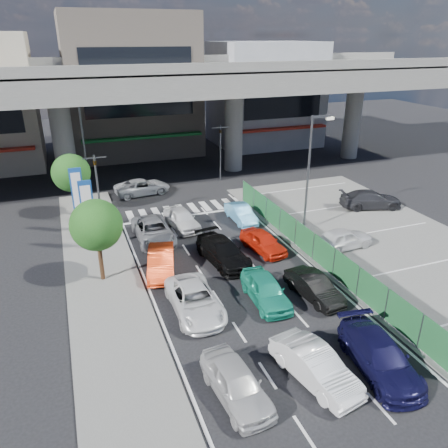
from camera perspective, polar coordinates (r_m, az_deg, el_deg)
name	(u,v)px	position (r m, az deg, el deg)	size (l,w,h in m)	color
ground	(246,293)	(23.67, 2.84, -8.97)	(120.00, 120.00, 0.00)	black
parking_lot	(388,245)	(30.58, 20.63, -2.59)	(12.00, 28.00, 0.06)	#60605D
sidewalk_left	(103,279)	(25.63, -15.49, -6.99)	(4.00, 30.00, 0.12)	#60605D
fence_run	(322,254)	(26.26, 12.73, -3.83)	(0.16, 22.00, 1.80)	#1D562D
expressway	(151,83)	(41.27, -9.57, 17.71)	(64.00, 14.00, 10.75)	slate
building_center	(131,86)	(52.15, -12.03, 17.26)	(14.00, 10.90, 15.00)	gray
building_east	(264,94)	(56.12, 5.29, 16.52)	(12.00, 10.90, 12.00)	gray
traffic_light_left	(96,173)	(31.58, -16.38, 6.42)	(1.60, 1.24, 5.20)	#595B60
traffic_light_right	(220,139)	(40.63, -0.48, 11.03)	(1.60, 1.24, 5.20)	#595B60
street_lamp_right	(311,165)	(29.75, 11.31, 7.58)	(1.65, 0.22, 8.00)	#595B60
street_lamp_left	(86,143)	(37.18, -17.59, 10.09)	(1.65, 0.22, 8.00)	#595B60
signboard_near	(87,206)	(28.00, -17.43, 2.25)	(0.80, 0.14, 4.70)	#595B60
signboard_far	(77,192)	(30.82, -18.60, 4.02)	(0.80, 0.14, 4.70)	#595B60
tree_near	(96,225)	(24.17, -16.33, -0.16)	(2.80, 2.80, 4.80)	#382314
tree_far	(71,173)	(34.08, -19.34, 6.29)	(2.80, 2.80, 4.80)	#382314
van_white_back_left	(236,383)	(17.43, 1.61, -20.03)	(1.61, 4.00, 1.36)	silver
hatch_white_back_mid	(315,366)	(18.45, 11.80, -17.66)	(1.46, 4.19, 1.38)	white
minivan_navy_back	(380,356)	(19.58, 19.66, -15.94)	(1.93, 4.76, 1.38)	#0F0E33
sedan_white_mid_left	(195,300)	(21.89, -3.82, -9.91)	(2.19, 4.76, 1.32)	white
taxi_teal_mid	(266,290)	(22.70, 5.48, -8.54)	(1.63, 4.05, 1.38)	#1DA282
hatch_black_mid_right	(314,287)	(23.43, 11.69, -8.06)	(1.32, 3.78, 1.25)	black
taxi_orange_left	(161,262)	(25.46, -8.22, -4.90)	(1.46, 4.19, 1.38)	#F84216
sedan_black_mid	(223,252)	(26.33, -0.12, -3.63)	(1.93, 4.76, 1.38)	black
taxi_orange_right	(263,242)	(27.79, 5.15, -2.33)	(1.50, 3.74, 1.27)	red
wagon_silver_front_left	(153,231)	(29.40, -9.19, -0.93)	(2.29, 4.97, 1.38)	gray
sedan_white_front_mid	(182,219)	(31.14, -5.54, 0.69)	(1.63, 4.05, 1.38)	white
kei_truck_front_right	(241,213)	(32.17, 2.21, 1.40)	(1.29, 3.70, 1.22)	#53A2D7
crossing_wagon_silver	(142,187)	(38.40, -10.61, 4.80)	(2.18, 4.72, 1.31)	#BABCC2
parked_sedan_white	(343,239)	(28.88, 15.26, -1.84)	(1.61, 4.01, 1.37)	white
parked_sedan_dgrey	(371,199)	(36.41, 18.62, 3.07)	(1.94, 4.78, 1.39)	#2B2C30
traffic_cone	(332,239)	(29.39, 13.92, -1.96)	(0.36, 0.36, 0.69)	#D1420B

